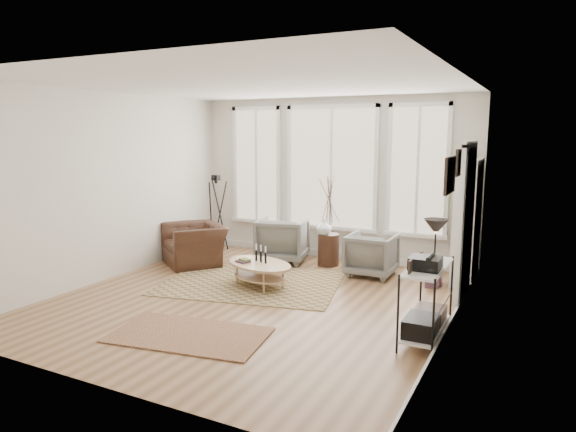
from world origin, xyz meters
The scene contains 17 objects.
room centered at (0.02, 0.03, 1.43)m, with size 5.50×5.54×2.90m.
bay_window centered at (0.00, 2.71, 1.61)m, with size 4.14×0.12×2.24m.
door centered at (2.57, 1.15, 1.12)m, with size 0.09×1.06×2.22m.
bookcase centered at (2.44, 2.23, 0.96)m, with size 0.31×0.85×2.06m.
low_shelf centered at (2.38, -0.30, 0.51)m, with size 0.38×1.08×1.30m.
wall_art centered at (2.58, -0.27, 1.88)m, with size 0.04×0.88×0.44m.
rug_main centered at (-0.45, 0.66, 0.01)m, with size 2.63×1.98×0.01m, color brown.
rug_runner centered at (-0.03, -1.43, 0.01)m, with size 1.75×0.97×0.01m, color brown.
coffee_table centered at (-0.27, 0.56, 0.29)m, with size 1.34×1.10×0.53m.
armchair_left centered at (-0.66, 2.09, 0.39)m, with size 0.84×0.86×0.79m, color slate.
armchair_right centered at (1.05, 1.91, 0.34)m, with size 0.73×0.75×0.69m, color slate.
side_table centered at (0.18, 2.18, 0.74)m, with size 0.37×0.37×1.55m.
vase centered at (0.12, 2.12, 0.69)m, with size 0.26×0.26×0.27m, color silver.
accent_chair centered at (-1.95, 1.21, 0.35)m, with size 1.07×0.94×0.70m, color #3B2217.
tripod_camera centered at (-2.22, 2.31, 0.68)m, with size 0.52×0.52×1.47m.
book_stack_near centered at (2.05, 1.87, 0.09)m, with size 0.22×0.29×0.18m, color maroon.
book_stack_far centered at (2.05, 1.72, 0.08)m, with size 0.19×0.25×0.16m, color maroon.
Camera 1 is at (3.48, -5.86, 2.29)m, focal length 32.00 mm.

